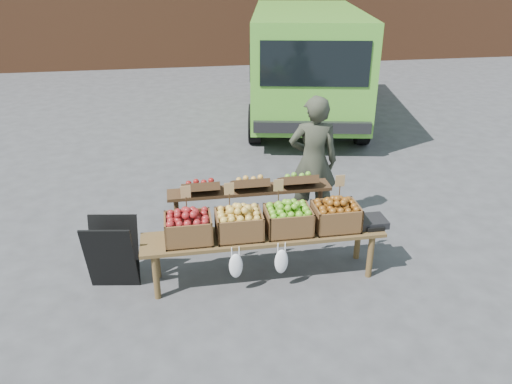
{
  "coord_description": "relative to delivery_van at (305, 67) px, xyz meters",
  "views": [
    {
      "loc": [
        -1.02,
        -4.3,
        3.34
      ],
      "look_at": [
        -0.12,
        0.94,
        0.85
      ],
      "focal_mm": 35.0,
      "sensor_mm": 36.0,
      "label": 1
    }
  ],
  "objects": [
    {
      "name": "crate_red_apples",
      "position": [
        -1.78,
        -6.03,
        -0.48
      ],
      "size": [
        0.5,
        0.4,
        0.28
      ],
      "primitive_type": null,
      "color": "#5F9921",
      "rests_on": "display_bench"
    },
    {
      "name": "chalkboard_sign",
      "position": [
        -3.72,
        -5.91,
        -0.78
      ],
      "size": [
        0.58,
        0.38,
        0.81
      ],
      "primitive_type": null,
      "rotation": [
        0.0,
        0.0,
        -0.16
      ],
      "color": "black",
      "rests_on": "ground"
    },
    {
      "name": "weighing_scale",
      "position": [
        -0.81,
        -6.03,
        -0.58
      ],
      "size": [
        0.34,
        0.3,
        0.08
      ],
      "primitive_type": "cube",
      "color": "black",
      "rests_on": "display_bench"
    },
    {
      "name": "crate_green_apples",
      "position": [
        -1.23,
        -6.03,
        -0.48
      ],
      "size": [
        0.5,
        0.4,
        0.28
      ],
      "primitive_type": null,
      "color": "#82380B",
      "rests_on": "display_bench"
    },
    {
      "name": "crate_golden_apples",
      "position": [
        -2.88,
        -6.03,
        -0.48
      ],
      "size": [
        0.5,
        0.4,
        0.28
      ],
      "primitive_type": null,
      "color": "maroon",
      "rests_on": "display_bench"
    },
    {
      "name": "display_bench",
      "position": [
        -2.06,
        -6.03,
        -0.91
      ],
      "size": [
        2.7,
        0.56,
        0.57
      ],
      "primitive_type": null,
      "color": "brown",
      "rests_on": "ground"
    },
    {
      "name": "vendor",
      "position": [
        -1.17,
        -4.82,
        -0.29
      ],
      "size": [
        0.71,
        0.52,
        1.79
      ],
      "primitive_type": "imported",
      "rotation": [
        0.0,
        0.0,
        2.99
      ],
      "color": "#333629",
      "rests_on": "ground"
    },
    {
      "name": "back_table",
      "position": [
        -2.1,
        -5.31,
        -0.67
      ],
      "size": [
        2.1,
        0.44,
        1.04
      ],
      "primitive_type": null,
      "color": "#3B2615",
      "rests_on": "ground"
    },
    {
      "name": "crate_russet_pears",
      "position": [
        -2.33,
        -6.03,
        -0.48
      ],
      "size": [
        0.5,
        0.4,
        0.28
      ],
      "primitive_type": null,
      "color": "#CFC945",
      "rests_on": "display_bench"
    },
    {
      "name": "ground",
      "position": [
        -1.94,
        -6.47,
        -1.19
      ],
      "size": [
        80.0,
        80.0,
        0.0
      ],
      "primitive_type": "plane",
      "color": "#414144"
    },
    {
      "name": "delivery_van",
      "position": [
        0.0,
        0.0,
        0.0
      ],
      "size": [
        3.46,
        5.7,
        2.38
      ],
      "primitive_type": null,
      "rotation": [
        0.0,
        0.0,
        -0.2
      ],
      "color": "#57A832",
      "rests_on": "ground"
    }
  ]
}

